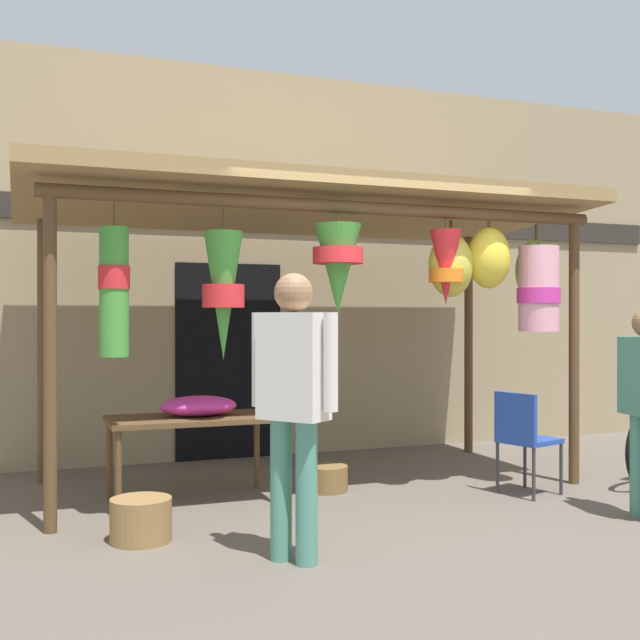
{
  "coord_description": "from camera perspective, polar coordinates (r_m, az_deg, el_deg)",
  "views": [
    {
      "loc": [
        -2.63,
        -5.58,
        1.45
      ],
      "look_at": [
        -0.22,
        0.67,
        1.43
      ],
      "focal_mm": 44.0,
      "sensor_mm": 36.0,
      "label": 1
    }
  ],
  "objects": [
    {
      "name": "vendor_in_orange",
      "position": [
        4.65,
        -1.93,
        -5.17
      ],
      "size": [
        0.42,
        0.49,
        1.71
      ],
      "color": "#4C8E7A",
      "rests_on": "ground_plane"
    },
    {
      "name": "flower_heap_on_table",
      "position": [
        6.27,
        -8.7,
        -6.18
      ],
      "size": [
        0.6,
        0.42,
        0.16
      ],
      "color": "#D13399",
      "rests_on": "display_table"
    },
    {
      "name": "ground_plane",
      "position": [
        6.34,
        4.13,
        -13.01
      ],
      "size": [
        30.0,
        30.0,
        0.0
      ],
      "primitive_type": "plane",
      "color": "#60564C"
    },
    {
      "name": "display_table",
      "position": [
        6.27,
        -9.23,
        -7.58
      ],
      "size": [
        1.31,
        0.67,
        0.67
      ],
      "color": "brown",
      "rests_on": "ground_plane"
    },
    {
      "name": "folding_chair",
      "position": [
        6.65,
        14.57,
        -8.0
      ],
      "size": [
        0.5,
        0.5,
        0.84
      ],
      "color": "#2347A8",
      "rests_on": "ground_plane"
    },
    {
      "name": "shop_facade",
      "position": [
        8.4,
        -2.83,
        4.02
      ],
      "size": [
        10.51,
        0.29,
        4.02
      ],
      "color": "#9E8966",
      "rests_on": "ground_plane"
    },
    {
      "name": "market_stall_canopy",
      "position": [
        6.71,
        0.96,
        6.51
      ],
      "size": [
        4.82,
        2.21,
        2.55
      ],
      "color": "brown",
      "rests_on": "ground_plane"
    },
    {
      "name": "wicker_basket_spare",
      "position": [
        6.66,
        0.45,
        -11.44
      ],
      "size": [
        0.36,
        0.36,
        0.21
      ],
      "primitive_type": "cylinder",
      "color": "brown",
      "rests_on": "ground_plane"
    },
    {
      "name": "wicker_basket_by_table",
      "position": [
        5.35,
        -12.9,
        -13.98
      ],
      "size": [
        0.4,
        0.4,
        0.28
      ],
      "primitive_type": "cylinder",
      "color": "olive",
      "rests_on": "ground_plane"
    }
  ]
}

